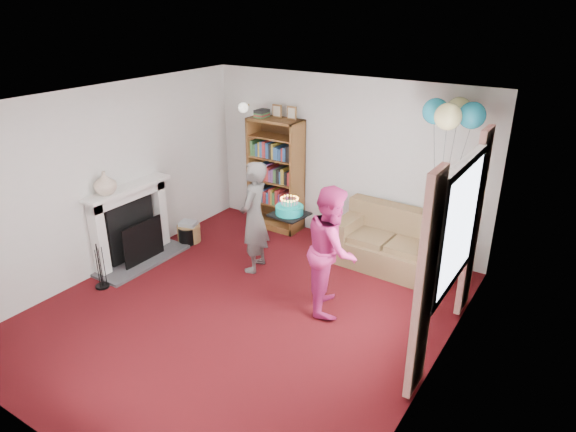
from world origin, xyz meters
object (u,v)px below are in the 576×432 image
Objects in this scene: sofa at (393,245)px; person_magenta at (332,249)px; person_striped at (254,217)px; birthday_cake at (289,210)px; bookcase at (277,175)px.

person_magenta is (-0.22, -1.42, 0.47)m from sofa.
person_striped is at bearing -141.54° from sofa.
person_magenta is 3.95× the size of birthday_cake.
bookcase reaches higher than sofa.
person_striped is 1.37m from person_magenta.
sofa is at bearing -35.96° from person_magenta.
sofa is (2.12, -0.24, -0.58)m from bookcase.
person_striped is at bearing -67.96° from bookcase.
sofa is 1.90m from birthday_cake.
sofa is at bearing 112.24° from person_striped.
person_magenta reaches higher than birthday_cake.
bookcase reaches higher than person_striped.
person_magenta is 0.68m from birthday_cake.
bookcase is at bearing -171.77° from person_striped.
person_striped is at bearing 155.62° from birthday_cake.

